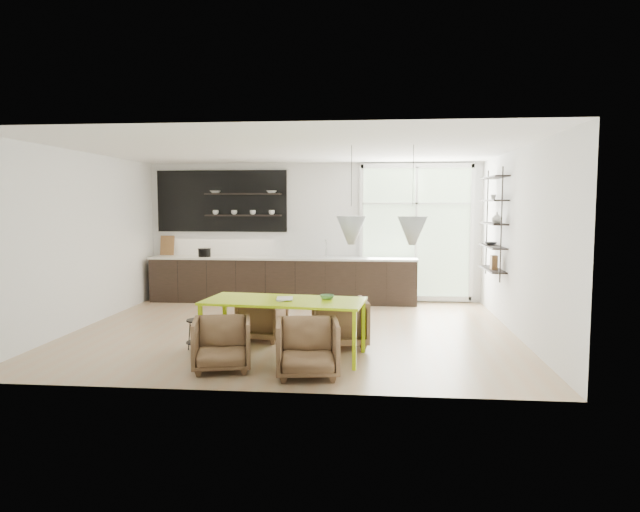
{
  "coord_description": "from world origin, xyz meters",
  "views": [
    {
      "loc": [
        1.3,
        -8.96,
        2.05
      ],
      "look_at": [
        0.38,
        0.6,
        1.16
      ],
      "focal_mm": 32.0,
      "sensor_mm": 36.0,
      "label": 1
    }
  ],
  "objects_px": {
    "wire_stool": "(199,331)",
    "dining_table": "(284,304)",
    "armchair_back_right": "(340,322)",
    "armchair_front_right": "(308,348)",
    "armchair_back_left": "(263,320)",
    "armchair_front_left": "(222,344)"
  },
  "relations": [
    {
      "from": "wire_stool",
      "to": "armchair_back_right",
      "type": "bearing_deg",
      "value": 13.41
    },
    {
      "from": "dining_table",
      "to": "armchair_back_right",
      "type": "height_order",
      "value": "dining_table"
    },
    {
      "from": "wire_stool",
      "to": "dining_table",
      "type": "bearing_deg",
      "value": -8.39
    },
    {
      "from": "dining_table",
      "to": "wire_stool",
      "type": "xyz_separation_m",
      "value": [
        -1.24,
        0.18,
        -0.43
      ]
    },
    {
      "from": "dining_table",
      "to": "armchair_front_left",
      "type": "bearing_deg",
      "value": -128.45
    },
    {
      "from": "armchair_back_left",
      "to": "armchair_back_right",
      "type": "distance_m",
      "value": 1.22
    },
    {
      "from": "armchair_back_right",
      "to": "armchair_front_left",
      "type": "height_order",
      "value": "armchair_back_right"
    },
    {
      "from": "armchair_front_left",
      "to": "wire_stool",
      "type": "xyz_separation_m",
      "value": [
        -0.57,
        0.86,
        -0.04
      ]
    },
    {
      "from": "armchair_front_left",
      "to": "wire_stool",
      "type": "distance_m",
      "value": 1.03
    },
    {
      "from": "wire_stool",
      "to": "armchair_front_right",
      "type": "bearing_deg",
      "value": -31.48
    },
    {
      "from": "dining_table",
      "to": "armchair_back_right",
      "type": "relative_size",
      "value": 2.85
    },
    {
      "from": "armchair_back_right",
      "to": "armchair_front_right",
      "type": "relative_size",
      "value": 1.03
    },
    {
      "from": "armchair_back_right",
      "to": "wire_stool",
      "type": "xyz_separation_m",
      "value": [
        -1.94,
        -0.46,
        -0.07
      ]
    },
    {
      "from": "armchair_back_right",
      "to": "armchair_front_left",
      "type": "xyz_separation_m",
      "value": [
        -1.37,
        -1.32,
        -0.03
      ]
    },
    {
      "from": "armchair_front_left",
      "to": "armchair_front_right",
      "type": "xyz_separation_m",
      "value": [
        1.08,
        -0.15,
        0.02
      ]
    },
    {
      "from": "dining_table",
      "to": "armchair_back_right",
      "type": "bearing_deg",
      "value": 48.88
    },
    {
      "from": "armchair_front_right",
      "to": "wire_stool",
      "type": "xyz_separation_m",
      "value": [
        -1.65,
        1.01,
        -0.06
      ]
    },
    {
      "from": "dining_table",
      "to": "armchair_front_left",
      "type": "height_order",
      "value": "dining_table"
    },
    {
      "from": "armchair_front_left",
      "to": "armchair_front_right",
      "type": "height_order",
      "value": "armchair_front_right"
    },
    {
      "from": "dining_table",
      "to": "armchair_front_right",
      "type": "xyz_separation_m",
      "value": [
        0.41,
        -0.83,
        -0.38
      ]
    },
    {
      "from": "armchair_back_left",
      "to": "armchair_front_right",
      "type": "relative_size",
      "value": 0.87
    },
    {
      "from": "armchair_back_left",
      "to": "armchair_front_left",
      "type": "relative_size",
      "value": 0.92
    }
  ]
}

